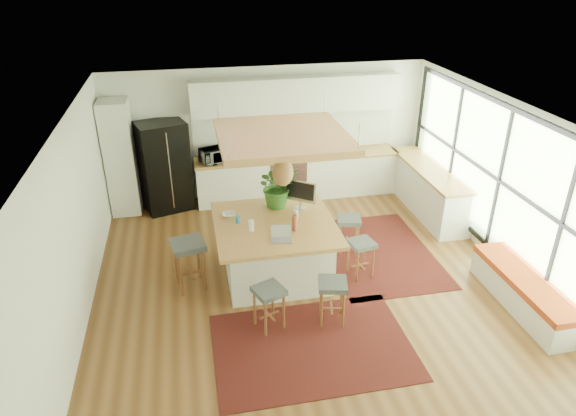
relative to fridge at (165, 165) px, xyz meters
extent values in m
plane|color=brown|center=(2.14, -3.16, -0.93)|extent=(7.00, 7.00, 0.00)
plane|color=white|center=(2.14, -3.16, 1.78)|extent=(7.00, 7.00, 0.00)
plane|color=white|center=(2.14, 0.34, 0.42)|extent=(6.50, 0.00, 6.50)
plane|color=white|center=(2.14, -6.66, 0.42)|extent=(6.50, 0.00, 6.50)
plane|color=white|center=(-1.11, -3.16, 0.42)|extent=(0.00, 7.00, 7.00)
plane|color=white|center=(5.39, -3.16, 0.42)|extent=(0.00, 7.00, 7.00)
cube|color=white|center=(-0.81, 0.02, 0.20)|extent=(0.55, 0.60, 2.25)
cube|color=white|center=(2.69, 0.02, -0.49)|extent=(4.20, 0.60, 0.88)
cube|color=#AB773D|center=(2.69, 0.02, -0.03)|extent=(4.24, 0.64, 0.05)
cube|color=white|center=(2.69, 0.32, 0.43)|extent=(4.20, 0.02, 0.80)
cube|color=white|center=(2.69, 0.16, 1.22)|extent=(4.20, 0.34, 0.70)
cube|color=white|center=(5.07, -1.16, -0.49)|extent=(0.60, 2.50, 0.88)
cube|color=#AB773D|center=(5.07, -1.16, -0.03)|extent=(0.64, 2.54, 0.05)
cube|color=black|center=(1.87, -4.59, -0.92)|extent=(2.60, 1.80, 0.01)
cube|color=black|center=(3.56, -2.53, -0.92)|extent=(1.80, 2.60, 0.01)
imported|color=#A5A5AA|center=(0.98, -0.04, 0.18)|extent=(0.60, 0.46, 0.36)
imported|color=#1E4C19|center=(1.85, -2.23, 0.29)|extent=(0.81, 0.86, 0.56)
imported|color=beige|center=(1.03, -2.43, 0.03)|extent=(0.21, 0.21, 0.05)
cylinder|color=teal|center=(1.15, -2.70, 0.10)|extent=(0.07, 0.07, 0.19)
cylinder|color=silver|center=(1.30, -2.95, 0.10)|extent=(0.07, 0.07, 0.19)
cylinder|color=#A74837|center=(1.95, -3.10, 0.10)|extent=(0.07, 0.07, 0.19)
cylinder|color=beige|center=(2.05, -2.75, 0.10)|extent=(0.07, 0.07, 0.19)
camera|label=1|loc=(0.52, -9.61, 3.74)|focal=31.74mm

